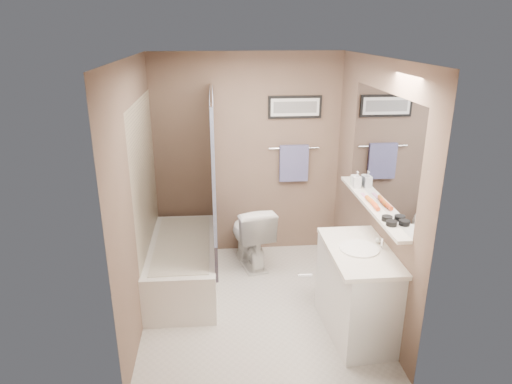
{
  "coord_description": "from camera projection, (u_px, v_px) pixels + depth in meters",
  "views": [
    {
      "loc": [
        -0.38,
        -3.95,
        2.63
      ],
      "look_at": [
        0.0,
        0.15,
        1.15
      ],
      "focal_mm": 32.0,
      "sensor_mm": 36.0,
      "label": 1
    }
  ],
  "objects": [
    {
      "name": "ceiling",
      "position": [
        258.0,
        60.0,
        3.82
      ],
      "size": [
        2.2,
        2.5,
        0.04
      ],
      "primitive_type": "cube",
      "color": "white",
      "rests_on": "wall_back"
    },
    {
      "name": "towel_bar",
      "position": [
        294.0,
        148.0,
        5.37
      ],
      "size": [
        0.6,
        0.02,
        0.02
      ],
      "primitive_type": "cylinder",
      "rotation": [
        0.0,
        1.57,
        0.0
      ],
      "color": "silver",
      "rests_on": "wall_back"
    },
    {
      "name": "wall_right",
      "position": [
        371.0,
        189.0,
        4.31
      ],
      "size": [
        0.04,
        2.5,
        2.4
      ],
      "primitive_type": "cube",
      "color": "brown",
      "rests_on": "ground"
    },
    {
      "name": "wall_left",
      "position": [
        139.0,
        196.0,
        4.13
      ],
      "size": [
        0.04,
        2.5,
        2.4
      ],
      "primitive_type": "cube",
      "color": "brown",
      "rests_on": "ground"
    },
    {
      "name": "candle_bowl_far",
      "position": [
        387.0,
        218.0,
        3.81
      ],
      "size": [
        0.09,
        0.09,
        0.04
      ],
      "primitive_type": "cylinder",
      "color": "black",
      "rests_on": "shelf"
    },
    {
      "name": "tub_rim",
      "position": [
        183.0,
        244.0,
        4.79
      ],
      "size": [
        0.56,
        1.36,
        0.02
      ],
      "primitive_type": "cube",
      "color": "beige",
      "rests_on": "bathtub"
    },
    {
      "name": "candle_bowl_near",
      "position": [
        391.0,
        223.0,
        3.72
      ],
      "size": [
        0.09,
        0.09,
        0.04
      ],
      "primitive_type": "cylinder",
      "color": "black",
      "rests_on": "shelf"
    },
    {
      "name": "curtain_lower",
      "position": [
        216.0,
        232.0,
        4.86
      ],
      "size": [
        0.03,
        1.45,
        0.36
      ],
      "primitive_type": "cube",
      "color": "#2C284B",
      "rests_on": "curtain_rod"
    },
    {
      "name": "wall_front",
      "position": [
        275.0,
        254.0,
        3.07
      ],
      "size": [
        2.2,
        0.04,
        2.4
      ],
      "primitive_type": "cube",
      "color": "brown",
      "rests_on": "ground"
    },
    {
      "name": "hair_brush_front",
      "position": [
        375.0,
        205.0,
        4.1
      ],
      "size": [
        0.05,
        0.22,
        0.04
      ],
      "primitive_type": "cylinder",
      "rotation": [
        1.57,
        0.0,
        -0.04
      ],
      "color": "#E75020",
      "rests_on": "shelf"
    },
    {
      "name": "ground",
      "position": [
        257.0,
        303.0,
        4.63
      ],
      "size": [
        2.5,
        2.5,
        0.0
      ],
      "primitive_type": "plane",
      "color": "beige",
      "rests_on": "ground"
    },
    {
      "name": "curtain_upper",
      "position": [
        213.0,
        158.0,
        4.59
      ],
      "size": [
        0.03,
        1.45,
        1.28
      ],
      "primitive_type": "cube",
      "color": "silver",
      "rests_on": "curtain_rod"
    },
    {
      "name": "sink_basin",
      "position": [
        359.0,
        249.0,
        3.92
      ],
      "size": [
        0.34,
        0.34,
        0.01
      ],
      "primitive_type": "cylinder",
      "color": "white",
      "rests_on": "countertop"
    },
    {
      "name": "art_frame",
      "position": [
        295.0,
        107.0,
        5.23
      ],
      "size": [
        0.62,
        0.02,
        0.26
      ],
      "primitive_type": "cube",
      "color": "black",
      "rests_on": "wall_back"
    },
    {
      "name": "countertop",
      "position": [
        360.0,
        251.0,
        3.93
      ],
      "size": [
        0.54,
        0.96,
        0.04
      ],
      "primitive_type": "cube",
      "color": "white",
      "rests_on": "vanity"
    },
    {
      "name": "bathtub",
      "position": [
        184.0,
        265.0,
        4.88
      ],
      "size": [
        0.72,
        1.51,
        0.5
      ],
      "primitive_type": "cube",
      "rotation": [
        0.0,
        0.0,
        -0.02
      ],
      "color": "white",
      "rests_on": "ground"
    },
    {
      "name": "shelf",
      "position": [
        371.0,
        205.0,
        4.2
      ],
      "size": [
        0.12,
        1.6,
        0.03
      ],
      "primitive_type": "cube",
      "color": "silver",
      "rests_on": "wall_right"
    },
    {
      "name": "toilet",
      "position": [
        250.0,
        234.0,
        5.3
      ],
      "size": [
        0.57,
        0.81,
        0.75
      ],
      "primitive_type": "imported",
      "rotation": [
        0.0,
        0.0,
        3.36
      ],
      "color": "white",
      "rests_on": "ground"
    },
    {
      "name": "tile_surround",
      "position": [
        147.0,
        198.0,
        4.66
      ],
      "size": [
        0.02,
        1.55,
        2.0
      ],
      "primitive_type": "cube",
      "color": "#C2B193",
      "rests_on": "wall_left"
    },
    {
      "name": "pink_comb",
      "position": [
        365.0,
        196.0,
        4.36
      ],
      "size": [
        0.03,
        0.16,
        0.01
      ],
      "primitive_type": "cube",
      "rotation": [
        0.0,
        0.0,
        -0.02
      ],
      "color": "pink",
      "rests_on": "shelf"
    },
    {
      "name": "vanity",
      "position": [
        358.0,
        293.0,
        4.07
      ],
      "size": [
        0.57,
        0.94,
        0.8
      ],
      "primitive_type": "cube",
      "rotation": [
        0.0,
        0.0,
        0.08
      ],
      "color": "white",
      "rests_on": "ground"
    },
    {
      "name": "art_mat",
      "position": [
        295.0,
        107.0,
        5.21
      ],
      "size": [
        0.56,
        0.0,
        0.2
      ],
      "primitive_type": "cube",
      "color": "white",
      "rests_on": "art_frame"
    },
    {
      "name": "wall_back",
      "position": [
        248.0,
        157.0,
        5.37
      ],
      "size": [
        2.2,
        0.04,
        2.4
      ],
      "primitive_type": "cube",
      "color": "brown",
      "rests_on": "ground"
    },
    {
      "name": "door",
      "position": [
        353.0,
        277.0,
        3.17
      ],
      "size": [
        0.8,
        0.02,
        2.0
      ],
      "primitive_type": "cube",
      "color": "silver",
      "rests_on": "wall_front"
    },
    {
      "name": "curtain_rod",
      "position": [
        211.0,
        93.0,
        4.37
      ],
      "size": [
        0.02,
        1.55,
        0.02
      ],
      "primitive_type": "cylinder",
      "rotation": [
        1.57,
        0.0,
        0.0
      ],
      "color": "silver",
      "rests_on": "wall_left"
    },
    {
      "name": "door_handle",
      "position": [
        305.0,
        276.0,
        3.19
      ],
      "size": [
        0.1,
        0.02,
        0.02
      ],
      "primitive_type": "cylinder",
      "rotation": [
        0.0,
        1.57,
        0.0
      ],
      "color": "silver",
      "rests_on": "door"
    },
    {
      "name": "art_image",
      "position": [
        295.0,
        107.0,
        5.21
      ],
      "size": [
        0.5,
        0.0,
        0.13
      ],
      "primitive_type": "cube",
      "color": "#595959",
      "rests_on": "art_mat"
    },
    {
      "name": "towel",
      "position": [
        294.0,
        163.0,
        5.41
      ],
      "size": [
        0.34,
        0.05,
        0.44
      ],
      "primitive_type": "cube",
      "color": "#7D7FB6",
      "rests_on": "towel_bar"
    },
    {
      "name": "glass_jar",
      "position": [
        354.0,
        180.0,
        4.67
      ],
      "size": [
        0.08,
        0.08,
        0.1
      ],
      "primitive_type": "cylinder",
      "color": "silver",
      "rests_on": "shelf"
    },
    {
      "name": "faucet_knob",
      "position": [
        378.0,
        240.0,
        4.02
      ],
      "size": [
        0.05,
        0.05,
        0.05
      ],
      "primitive_type": "sphere",
      "color": "silver",
      "rests_on": "countertop"
    },
    {
      "name": "hair_brush_back",
      "position": [
        371.0,
        201.0,
        4.18
      ],
      "size": [
        0.05,
        0.22,
        0.04
      ],
      "primitive_type": "cylinder",
      "rotation": [
        1.57,
        0.0,
        0.06
      ],
      "color": "orange",
      "rests_on": "shelf"
    },
    {
      "name": "mirror",
      "position": [
        382.0,
        150.0,
        4.03
      ],
      "size": [
        0.02,
        1.6,
        1.0
      ],
      "primitive_type": "cube",
      "color": "silver",
      "rests_on": "wall_right"
    },
    {
      "name": "soap_bottle",
      "position": [
        357.0,
        179.0,
        4.58
      ],
      "size": [
        0.08,
        0.08,
        0.17
      ],
      "primitive_type": "imported",
      "rotation": [
        0.0,
        0.0,
        -0.03
      ],
      "color": "#999999",
      "rests_on": "shelf"
    },
    {
      "name": "faucet_spout",
      "position": [
        382.0,
        243.0,
        3.92
      ],
      "size": [
        0.02,
        0.02,
        0.1
      ],
      "primitive_type": "cylinder",
      "color": "silver",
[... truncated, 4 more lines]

